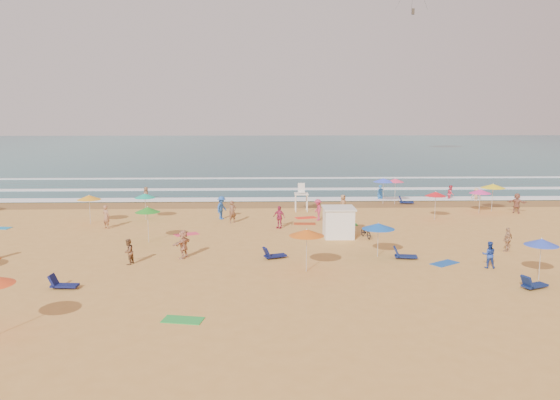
{
  "coord_description": "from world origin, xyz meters",
  "views": [
    {
      "loc": [
        -1.96,
        -38.13,
        8.76
      ],
      "look_at": [
        -0.73,
        6.0,
        1.5
      ],
      "focal_mm": 35.0,
      "sensor_mm": 36.0,
      "label": 1
    }
  ],
  "objects": [
    {
      "name": "lifeguard_stand",
      "position": [
        1.23,
        9.01,
        1.05
      ],
      "size": [
        1.2,
        1.2,
        2.1
      ],
      "primitive_type": null,
      "color": "white",
      "rests_on": "ground"
    },
    {
      "name": "wet_sand",
      "position": [
        0.0,
        12.5,
        0.01
      ],
      "size": [
        220.0,
        220.0,
        0.0
      ],
      "primitive_type": "plane",
      "color": "olive",
      "rests_on": "ground"
    },
    {
      "name": "beachgoers",
      "position": [
        2.17,
        3.82,
        0.79
      ],
      "size": [
        39.5,
        25.15,
        2.14
      ],
      "color": "#A2614A",
      "rests_on": "ground"
    },
    {
      "name": "loungers",
      "position": [
        7.19,
        -4.43,
        0.17
      ],
      "size": [
        54.04,
        25.8,
        0.34
      ],
      "color": "#0F154D",
      "rests_on": "ground"
    },
    {
      "name": "surf_foam",
      "position": [
        0.0,
        21.32,
        0.1
      ],
      "size": [
        200.0,
        18.7,
        0.05
      ],
      "color": "white",
      "rests_on": "ground"
    },
    {
      "name": "cabana",
      "position": [
        3.16,
        -0.95,
        1.0
      ],
      "size": [
        2.0,
        2.0,
        2.0
      ],
      "primitive_type": "cube",
      "color": "white",
      "rests_on": "ground"
    },
    {
      "name": "beach_umbrellas",
      "position": [
        2.98,
        0.34,
        2.13
      ],
      "size": [
        58.43,
        31.9,
        0.75
      ],
      "color": "#FFA31A",
      "rests_on": "ground"
    },
    {
      "name": "towels",
      "position": [
        1.07,
        -0.96,
        0.01
      ],
      "size": [
        51.4,
        25.28,
        0.03
      ],
      "color": "#C94C19",
      "rests_on": "ground"
    },
    {
      "name": "ground",
      "position": [
        0.0,
        0.0,
        0.0
      ],
      "size": [
        220.0,
        220.0,
        0.0
      ],
      "primitive_type": "plane",
      "color": "gold",
      "rests_on": "ground"
    },
    {
      "name": "cabana_roof",
      "position": [
        3.16,
        -0.95,
        2.06
      ],
      "size": [
        2.2,
        2.2,
        0.12
      ],
      "primitive_type": "cube",
      "color": "silver",
      "rests_on": "cabana"
    },
    {
      "name": "bicycle",
      "position": [
        5.06,
        -1.25,
        0.42
      ],
      "size": [
        0.9,
        1.67,
        0.83
      ],
      "primitive_type": "imported",
      "rotation": [
        0.0,
        0.0,
        0.23
      ],
      "color": "black",
      "rests_on": "ground"
    },
    {
      "name": "ocean",
      "position": [
        0.0,
        84.0,
        0.0
      ],
      "size": [
        220.0,
        140.0,
        0.18
      ],
      "primitive_type": "cube",
      "color": "#0C4756",
      "rests_on": "ground"
    }
  ]
}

